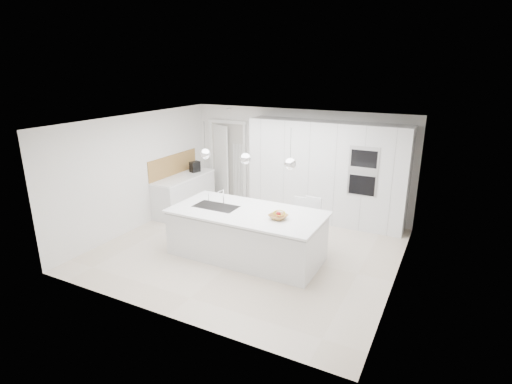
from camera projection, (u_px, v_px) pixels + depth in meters
The scene contains 26 objects.
floor at pixel (249, 249), 7.88m from camera, with size 5.50×5.50×0.00m, color beige.
wall_back at pixel (298, 162), 9.62m from camera, with size 5.50×5.50×0.00m, color silver.
wall_left at pixel (138, 172), 8.70m from camera, with size 5.00×5.00×0.00m, color silver.
ceiling at pixel (248, 122), 7.12m from camera, with size 5.50×5.50×0.00m, color white.
tall_cabinets at pixel (326, 172), 9.05m from camera, with size 3.60×0.60×2.30m, color silver.
oven_stack at pixel (363, 171), 8.33m from camera, with size 0.62×0.04×1.05m, color #A5A5A8, non-canonical shape.
doorway_frame at pixel (228, 162), 10.51m from camera, with size 1.11×0.08×2.13m, color white, non-canonical shape.
hallway_door at pixel (219, 163), 10.59m from camera, with size 0.82×0.04×2.00m, color white.
radiator at pixel (238, 170), 10.42m from camera, with size 0.32×0.04×1.40m, color white, non-canonical shape.
left_base_cabinets at pixel (184, 194), 9.84m from camera, with size 0.60×1.80×0.86m, color silver.
left_worktop at pixel (183, 177), 9.70m from camera, with size 0.62×1.82×0.04m, color white.
oak_backsplash at pixel (173, 165), 9.74m from camera, with size 0.02×1.80×0.50m, color #AA7E41.
island_base at pixel (246, 235), 7.45m from camera, with size 2.80×1.20×0.86m, color silver.
island_worktop at pixel (247, 212), 7.36m from camera, with size 2.84×1.40×0.04m, color white.
island_sink at pixel (216, 210), 7.62m from camera, with size 0.84×0.44×0.18m, color #3F3F42, non-canonical shape.
island_tap at pixel (224, 196), 7.70m from camera, with size 0.02×0.02×0.30m, color white.
pendant_left at pixel (205, 154), 7.38m from camera, with size 0.20×0.20×0.20m, color white.
pendant_mid at pixel (245, 159), 7.01m from camera, with size 0.20×0.20×0.20m, color white.
pendant_right at pixel (290, 164), 6.64m from camera, with size 0.20×0.20×0.20m, color white.
fruit_bowl at pixel (278, 217), 6.97m from camera, with size 0.32×0.32×0.08m, color #AA7E41.
espresso_machine at pixel (195, 167), 10.03m from camera, with size 0.16×0.25×0.26m, color black.
bar_stool_left at pixel (299, 222), 7.92m from camera, with size 0.32×0.44×0.97m, color white, non-canonical shape.
bar_stool_right at pixel (310, 224), 7.77m from camera, with size 0.34×0.47×1.02m, color white, non-canonical shape.
apple_a at pixel (279, 214), 7.02m from camera, with size 0.08×0.08×0.08m, color #B11D22.
apple_b at pixel (278, 214), 6.99m from camera, with size 0.09×0.09×0.09m, color #B11D22.
banana_bunch at pixel (279, 213), 6.92m from camera, with size 0.22×0.22×0.03m, color gold.
Camera 1 is at (3.40, -6.31, 3.46)m, focal length 28.00 mm.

